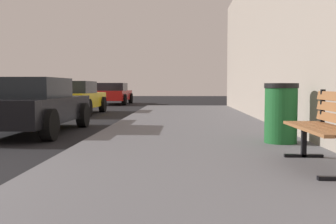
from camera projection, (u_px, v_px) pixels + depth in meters
sidewalk at (220, 216)px, 3.02m from camera, size 4.00×32.00×0.15m
bench at (330, 123)px, 4.46m from camera, size 0.51×1.51×0.89m
trash_bin at (281, 113)px, 6.42m from camera, size 0.55×0.55×0.98m
car_black at (31, 105)px, 8.96m from camera, size 1.93×4.08×1.27m
car_yellow at (73, 98)px, 15.01m from camera, size 1.95×4.09×1.27m
car_red at (113, 94)px, 23.33m from camera, size 1.92×4.20×1.27m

